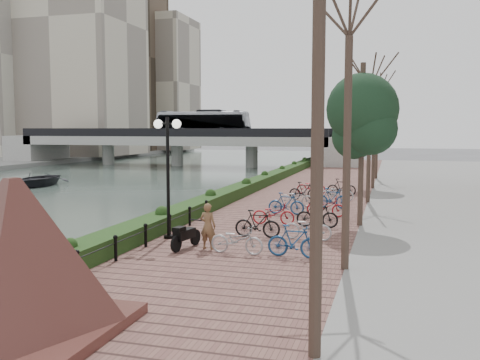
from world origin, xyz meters
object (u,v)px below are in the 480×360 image
at_px(granite_monument, 15,256).
at_px(pedestrian, 208,226).
at_px(motorcycle, 186,235).
at_px(boat, 38,179).
at_px(lamppost, 168,150).

height_order(granite_monument, pedestrian, granite_monument).
distance_m(motorcycle, boat, 27.16).
distance_m(granite_monument, boat, 32.80).
xyz_separation_m(pedestrian, boat, (-20.31, 18.65, -0.73)).
bearing_deg(boat, lamppost, -54.31).
bearing_deg(motorcycle, granite_monument, -82.05).
height_order(lamppost, motorcycle, lamppost).
relative_size(granite_monument, lamppost, 1.24).
height_order(lamppost, pedestrian, lamppost).
xyz_separation_m(lamppost, motorcycle, (1.22, -1.38, -2.71)).
bearing_deg(boat, pedestrian, -53.43).
bearing_deg(pedestrian, motorcycle, 18.68).
xyz_separation_m(granite_monument, lamppost, (-0.86, 9.10, 1.64)).
distance_m(lamppost, motorcycle, 3.28).
bearing_deg(boat, granite_monument, -64.89).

